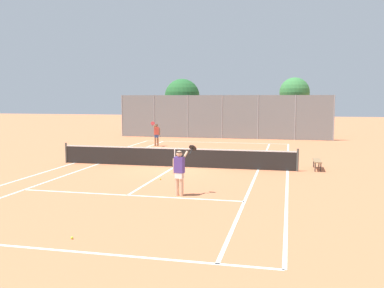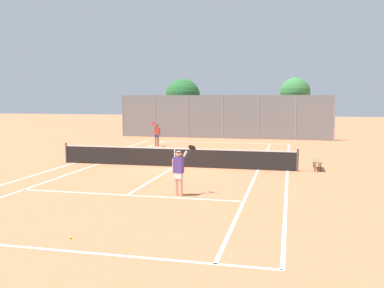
% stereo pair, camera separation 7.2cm
% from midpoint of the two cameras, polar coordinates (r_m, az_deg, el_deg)
% --- Properties ---
extents(ground_plane, '(120.00, 120.00, 0.00)m').
position_cam_midpoint_polar(ground_plane, '(21.38, -2.41, -3.06)').
color(ground_plane, '#C67047').
extents(court_line_markings, '(11.10, 23.90, 0.01)m').
position_cam_midpoint_polar(court_line_markings, '(21.38, -2.41, -3.05)').
color(court_line_markings, silver).
rests_on(court_line_markings, ground).
extents(tennis_net, '(12.00, 0.10, 1.07)m').
position_cam_midpoint_polar(tennis_net, '(21.30, -2.41, -1.71)').
color(tennis_net, '#474C47').
rests_on(tennis_net, ground).
extents(player_near_side, '(0.79, 0.71, 1.77)m').
position_cam_midpoint_polar(player_near_side, '(15.02, -1.80, -3.44)').
color(player_near_side, '#D8A884').
rests_on(player_near_side, ground).
extents(player_far_left, '(0.49, 0.87, 1.77)m').
position_cam_midpoint_polar(player_far_left, '(30.37, -4.84, 1.45)').
color(player_far_left, '#936B4C').
rests_on(player_far_left, ground).
extents(loose_tennis_ball_0, '(0.07, 0.07, 0.07)m').
position_cam_midpoint_polar(loose_tennis_ball_0, '(11.10, -15.90, -11.94)').
color(loose_tennis_ball_0, '#D1DB33').
rests_on(loose_tennis_ball_0, ground).
extents(loose_tennis_ball_1, '(0.07, 0.07, 0.07)m').
position_cam_midpoint_polar(loose_tennis_ball_1, '(27.95, -0.73, -0.79)').
color(loose_tennis_ball_1, '#D1DB33').
rests_on(loose_tennis_ball_1, ground).
extents(loose_tennis_ball_2, '(0.07, 0.07, 0.07)m').
position_cam_midpoint_polar(loose_tennis_ball_2, '(27.94, 11.58, -0.92)').
color(loose_tennis_ball_2, '#D1DB33').
rests_on(loose_tennis_ball_2, ground).
extents(loose_tennis_ball_3, '(0.07, 0.07, 0.07)m').
position_cam_midpoint_polar(loose_tennis_ball_3, '(22.35, -2.65, -2.57)').
color(loose_tennis_ball_3, '#D1DB33').
rests_on(loose_tennis_ball_3, ground).
extents(loose_tennis_ball_4, '(0.07, 0.07, 0.07)m').
position_cam_midpoint_polar(loose_tennis_ball_4, '(24.81, 6.56, -1.72)').
color(loose_tennis_ball_4, '#D1DB33').
rests_on(loose_tennis_ball_4, ground).
extents(loose_tennis_ball_5, '(0.07, 0.07, 0.07)m').
position_cam_midpoint_polar(loose_tennis_ball_5, '(18.10, -4.35, -4.67)').
color(loose_tennis_ball_5, '#D1DB33').
rests_on(loose_tennis_ball_5, ground).
extents(courtside_bench, '(0.36, 1.50, 0.47)m').
position_cam_midpoint_polar(courtside_bench, '(21.33, 16.26, -2.21)').
color(courtside_bench, olive).
rests_on(courtside_bench, ground).
extents(back_fence, '(18.08, 0.08, 3.66)m').
position_cam_midpoint_polar(back_fence, '(36.17, 3.99, 3.65)').
color(back_fence, gray).
rests_on(back_fence, ground).
extents(tree_behind_left, '(3.21, 3.21, 5.15)m').
position_cam_midpoint_polar(tree_behind_left, '(39.58, -1.31, 6.20)').
color(tree_behind_left, brown).
rests_on(tree_behind_left, ground).
extents(tree_behind_right, '(2.65, 2.65, 5.22)m').
position_cam_midpoint_polar(tree_behind_right, '(39.36, 13.39, 6.57)').
color(tree_behind_right, brown).
rests_on(tree_behind_right, ground).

